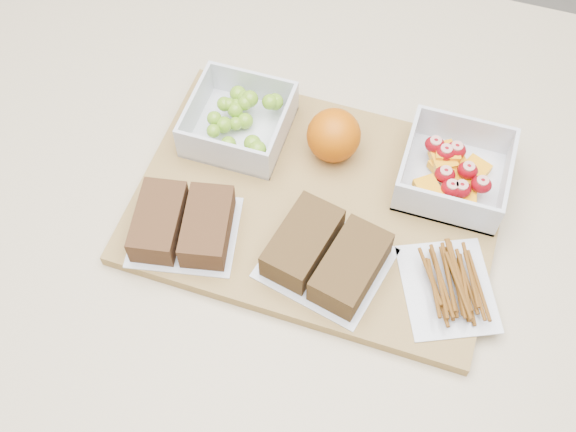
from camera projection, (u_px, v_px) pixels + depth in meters
name	position (u px, v px, depth m)	size (l,w,h in m)	color
ground	(292.00, 426.00, 1.62)	(4.00, 4.00, 0.00)	gray
counter	(294.00, 354.00, 1.24)	(1.20, 0.90, 0.90)	beige
cutting_board	(317.00, 205.00, 0.86)	(0.42, 0.30, 0.02)	olive
grape_container	(241.00, 120.00, 0.89)	(0.12, 0.12, 0.05)	silver
fruit_container	(454.00, 172.00, 0.85)	(0.12, 0.12, 0.05)	silver
orange	(334.00, 135.00, 0.86)	(0.07, 0.07, 0.07)	#C35504
sandwich_bag_left	(183.00, 224.00, 0.81)	(0.14, 0.13, 0.04)	silver
sandwich_bag_center	(326.00, 255.00, 0.79)	(0.15, 0.14, 0.04)	silver
pretzel_bag	(449.00, 284.00, 0.78)	(0.13, 0.15, 0.03)	silver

